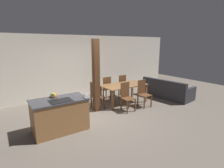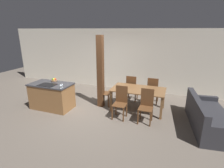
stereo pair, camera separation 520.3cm
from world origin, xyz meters
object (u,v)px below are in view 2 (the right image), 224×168
fruit_bowl (54,80)px  dining_chair_far_right (153,90)px  dining_chair_head_end (104,91)px  timber_post (100,72)px  dining_chair_far_left (132,88)px  kitchen_island (52,96)px  wine_glass_near (60,85)px  dining_chair_near_right (146,105)px  wine_glass_middle (62,84)px  dining_table (138,92)px  dining_chair_near_left (120,102)px  couch (208,118)px

fruit_bowl → dining_chair_far_right: size_ratio=0.21×
dining_chair_head_end → timber_post: bearing=163.4°
dining_chair_far_left → kitchen_island: bearing=33.1°
wine_glass_near → dining_chair_near_right: (2.59, 0.50, -0.49)m
fruit_bowl → dining_chair_head_end: size_ratio=0.21×
wine_glass_middle → dining_chair_head_end: bearing=50.5°
wine_glass_near → dining_table: wine_glass_near is taller
dining_table → timber_post: size_ratio=0.71×
dining_table → dining_chair_near_left: 0.82m
dining_chair_near_right → dining_chair_far_left: size_ratio=1.00×
dining_table → wine_glass_near: bearing=-151.1°
dining_chair_far_left → dining_chair_head_end: 1.12m
dining_table → kitchen_island: bearing=-162.8°
wine_glass_near → timber_post: (0.89, 1.07, 0.24)m
dining_chair_far_left → wine_glass_near: bearing=46.9°
fruit_bowl → couch: fruit_bowl is taller
wine_glass_near → couch: (4.29, 0.75, -0.73)m
dining_chair_far_right → timber_post: size_ratio=0.40×
dining_chair_far_right → dining_chair_far_left: bearing=0.0°
kitchen_island → wine_glass_near: (0.65, -0.33, 0.56)m
fruit_bowl → wine_glass_near: wine_glass_near is taller
wine_glass_near → dining_chair_head_end: 1.60m
wine_glass_near → dining_chair_far_right: wine_glass_near is taller
timber_post → dining_chair_far_right: bearing=26.6°
wine_glass_middle → dining_chair_far_left: bearing=45.6°
wine_glass_near → timber_post: 1.41m
wine_glass_middle → dining_chair_near_right: 2.67m
kitchen_island → timber_post: (1.53, 0.74, 0.80)m
wine_glass_middle → timber_post: (0.89, 0.99, 0.24)m
dining_chair_near_left → couch: bearing=5.7°
wine_glass_near → dining_chair_far_right: size_ratio=0.14×
dining_chair_far_right → couch: (1.70, -1.17, -0.24)m
kitchen_island → dining_chair_near_left: 2.45m
kitchen_island → wine_glass_near: size_ratio=10.27×
wine_glass_middle → couch: bearing=8.8°
fruit_bowl → dining_table: size_ratio=0.12×
wine_glass_middle → couch: wine_glass_middle is taller
dining_chair_far_left → couch: (2.49, -1.17, -0.24)m
kitchen_island → wine_glass_near: 0.91m
wine_glass_middle → dining_table: size_ratio=0.08×
dining_chair_far_left → dining_chair_head_end: (-0.87, -0.71, 0.00)m
wine_glass_near → timber_post: timber_post is taller
dining_chair_near_right → dining_chair_far_right: 1.42m
kitchen_island → dining_chair_near_right: (3.24, 0.17, 0.07)m
dining_chair_far_left → dining_chair_far_right: (0.79, 0.00, 0.00)m
dining_chair_head_end → fruit_bowl: bearing=110.7°
couch → timber_post: bearing=77.6°
dining_chair_far_right → wine_glass_near: bearing=36.5°
dining_chair_far_left → dining_chair_far_right: 0.79m
fruit_bowl → dining_table: fruit_bowl is taller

